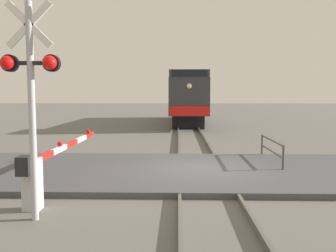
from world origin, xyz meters
TOP-DOWN VIEW (x-y plane):
  - ground_plane at (0.00, 0.00)m, footprint 160.00×160.00m
  - rail_track_left at (-0.72, 0.00)m, footprint 0.08×80.00m
  - rail_track_right at (0.72, 0.00)m, footprint 0.08×80.00m
  - road_surface at (0.00, 0.00)m, footprint 36.00×5.79m
  - locomotive at (0.00, 19.85)m, footprint 2.75×15.35m
  - crossing_signal at (-3.70, -4.41)m, footprint 1.18×0.33m
  - crossing_gate at (-4.00, -2.90)m, footprint 0.36×6.32m
  - guard_railing at (2.60, 1.39)m, footprint 0.08×3.00m

SIDE VIEW (x-z plane):
  - ground_plane at x=0.00m, z-range 0.00..0.00m
  - rail_track_left at x=-0.72m, z-range 0.00..0.15m
  - rail_track_right at x=0.72m, z-range 0.00..0.15m
  - road_surface at x=0.00m, z-range 0.00..0.16m
  - guard_railing at x=2.60m, z-range 0.15..1.10m
  - crossing_gate at x=-4.00m, z-range 0.17..1.45m
  - locomotive at x=0.00m, z-range 0.10..4.25m
  - crossing_signal at x=-3.70m, z-range 0.57..4.98m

